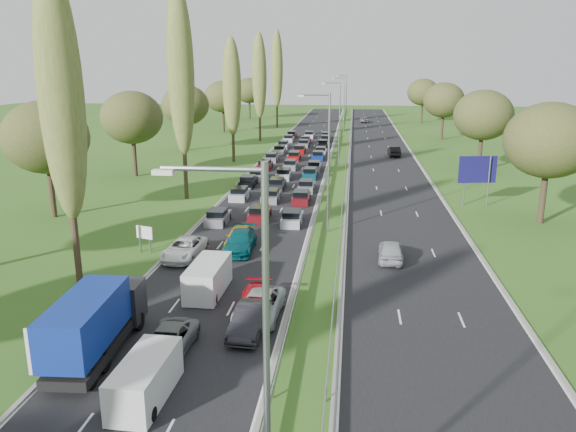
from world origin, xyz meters
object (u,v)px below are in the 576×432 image
(white_van_rear, at_px, (209,277))
(direction_sign, at_px, (477,172))
(blue_lorry, at_px, (95,322))
(info_sign, at_px, (145,235))
(near_car_2, at_px, (184,249))
(white_van_front, at_px, (147,377))

(white_van_rear, bearing_deg, direction_sign, 50.96)
(blue_lorry, relative_size, info_sign, 3.92)
(info_sign, xyz_separation_m, direction_sign, (28.80, 18.75, 2.20))
(near_car_2, relative_size, white_van_rear, 1.04)
(blue_lorry, height_order, info_sign, blue_lorry)
(white_van_front, xyz_separation_m, direction_sign, (21.54, 37.97, 2.59))
(near_car_2, distance_m, white_van_front, 18.59)
(blue_lorry, height_order, direction_sign, direction_sign)
(white_van_front, relative_size, info_sign, 2.25)
(direction_sign, bearing_deg, blue_lorry, -126.07)
(blue_lorry, bearing_deg, near_car_2, 86.64)
(near_car_2, relative_size, info_sign, 2.50)
(blue_lorry, distance_m, info_sign, 16.40)
(near_car_2, distance_m, direction_sign, 32.26)
(direction_sign, bearing_deg, white_van_front, -119.56)
(blue_lorry, height_order, white_van_rear, blue_lorry)
(near_car_2, height_order, info_sign, info_sign)
(near_car_2, xyz_separation_m, info_sign, (-3.47, 1.03, 0.62))
(near_car_2, distance_m, info_sign, 3.67)
(near_car_2, relative_size, blue_lorry, 0.64)
(near_car_2, distance_m, white_van_rear, 7.19)
(info_sign, bearing_deg, white_van_rear, -46.26)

